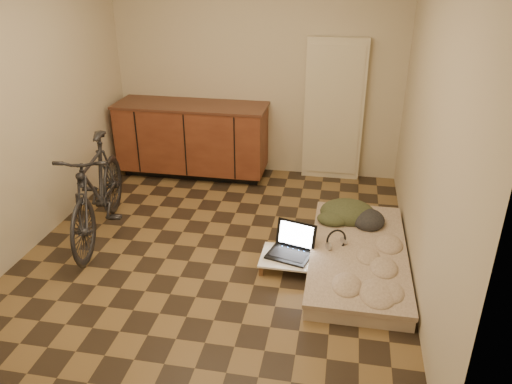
% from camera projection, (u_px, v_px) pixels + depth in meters
% --- Properties ---
extents(room_shell, '(3.50, 4.00, 2.60)m').
position_uv_depth(room_shell, '(213.00, 117.00, 4.18)').
color(room_shell, brown).
rests_on(room_shell, ground).
extents(cabinets, '(1.84, 0.62, 0.91)m').
position_uv_depth(cabinets, '(193.00, 139.00, 6.18)').
color(cabinets, black).
rests_on(cabinets, ground).
extents(appliance_panel, '(0.70, 0.10, 1.70)m').
position_uv_depth(appliance_panel, '(334.00, 111.00, 5.94)').
color(appliance_panel, beige).
rests_on(appliance_panel, ground).
extents(bicycle, '(0.79, 1.73, 1.08)m').
position_uv_depth(bicycle, '(96.00, 185.00, 4.76)').
color(bicycle, black).
rests_on(bicycle, ground).
extents(futon, '(0.86, 1.77, 0.15)m').
position_uv_depth(futon, '(358.00, 256.00, 4.50)').
color(futon, '#BBA896').
rests_on(futon, ground).
extents(clothing_pile, '(0.58, 0.48, 0.23)m').
position_uv_depth(clothing_pile, '(353.00, 208.00, 4.93)').
color(clothing_pile, '#333A22').
rests_on(clothing_pile, futon).
extents(headphones, '(0.29, 0.28, 0.15)m').
position_uv_depth(headphones, '(336.00, 239.00, 4.47)').
color(headphones, black).
rests_on(headphones, futon).
extents(lap_desk, '(0.64, 0.42, 0.11)m').
position_uv_depth(lap_desk, '(297.00, 258.00, 4.43)').
color(lap_desk, brown).
rests_on(lap_desk, ground).
extents(laptop, '(0.45, 0.42, 0.26)m').
position_uv_depth(laptop, '(291.00, 248.00, 4.46)').
color(laptop, black).
rests_on(laptop, lap_desk).
extents(mouse, '(0.07, 0.11, 0.04)m').
position_uv_depth(mouse, '(317.00, 262.00, 4.32)').
color(mouse, silver).
rests_on(mouse, lap_desk).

